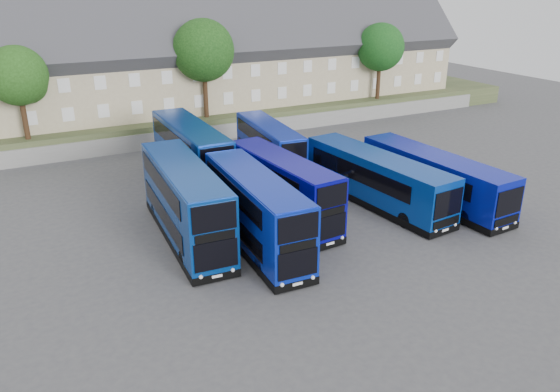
{
  "coord_description": "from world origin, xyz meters",
  "views": [
    {
      "loc": [
        -15.54,
        -23.92,
        14.48
      ],
      "look_at": [
        -1.42,
        3.39,
        2.2
      ],
      "focal_mm": 35.0,
      "sensor_mm": 36.0,
      "label": 1
    }
  ],
  "objects_px": {
    "dd_front_left": "(186,204)",
    "tree_west": "(19,78)",
    "dd_front_mid": "(256,213)",
    "tree_far": "(386,37)",
    "tree_east": "(381,49)",
    "coach_east_a": "(376,180)",
    "tree_mid": "(205,53)"
  },
  "relations": [
    {
      "from": "dd_front_left",
      "to": "tree_west",
      "type": "xyz_separation_m",
      "value": [
        -6.92,
        20.35,
        4.82
      ]
    },
    {
      "from": "dd_front_mid",
      "to": "tree_west",
      "type": "relative_size",
      "value": 1.43
    },
    {
      "from": "tree_far",
      "to": "tree_east",
      "type": "bearing_deg",
      "value": -130.6
    },
    {
      "from": "coach_east_a",
      "to": "dd_front_left",
      "type": "bearing_deg",
      "value": 172.01
    },
    {
      "from": "dd_front_left",
      "to": "tree_mid",
      "type": "distance_m",
      "value": 23.48
    },
    {
      "from": "tree_mid",
      "to": "tree_far",
      "type": "height_order",
      "value": "tree_mid"
    },
    {
      "from": "tree_west",
      "to": "dd_front_mid",
      "type": "bearing_deg",
      "value": -66.4
    },
    {
      "from": "coach_east_a",
      "to": "tree_mid",
      "type": "relative_size",
      "value": 1.39
    },
    {
      "from": "dd_front_left",
      "to": "coach_east_a",
      "type": "distance_m",
      "value": 13.34
    },
    {
      "from": "tree_mid",
      "to": "tree_east",
      "type": "height_order",
      "value": "tree_mid"
    },
    {
      "from": "dd_front_left",
      "to": "coach_east_a",
      "type": "xyz_separation_m",
      "value": [
        13.31,
        -0.62,
        -0.55
      ]
    },
    {
      "from": "coach_east_a",
      "to": "dd_front_mid",
      "type": "bearing_deg",
      "value": -172.92
    },
    {
      "from": "dd_front_left",
      "to": "tree_east",
      "type": "xyz_separation_m",
      "value": [
        29.08,
        20.35,
        5.16
      ]
    },
    {
      "from": "tree_east",
      "to": "tree_far",
      "type": "height_order",
      "value": "tree_far"
    },
    {
      "from": "tree_far",
      "to": "tree_west",
      "type": "bearing_deg",
      "value": -170.54
    },
    {
      "from": "dd_front_left",
      "to": "dd_front_mid",
      "type": "bearing_deg",
      "value": -38.24
    },
    {
      "from": "dd_front_mid",
      "to": "tree_far",
      "type": "distance_m",
      "value": 44.26
    },
    {
      "from": "tree_mid",
      "to": "tree_east",
      "type": "bearing_deg",
      "value": -1.43
    },
    {
      "from": "tree_west",
      "to": "tree_far",
      "type": "distance_m",
      "value": 42.58
    },
    {
      "from": "dd_front_mid",
      "to": "dd_front_left",
      "type": "bearing_deg",
      "value": 141.27
    },
    {
      "from": "tree_east",
      "to": "tree_far",
      "type": "distance_m",
      "value": 9.23
    },
    {
      "from": "dd_front_left",
      "to": "tree_far",
      "type": "xyz_separation_m",
      "value": [
        35.08,
        27.35,
        5.5
      ]
    },
    {
      "from": "tree_far",
      "to": "dd_front_left",
      "type": "bearing_deg",
      "value": -142.06
    },
    {
      "from": "dd_front_mid",
      "to": "tree_east",
      "type": "bearing_deg",
      "value": 44.63
    },
    {
      "from": "dd_front_mid",
      "to": "tree_far",
      "type": "relative_size",
      "value": 1.26
    },
    {
      "from": "tree_west",
      "to": "tree_mid",
      "type": "distance_m",
      "value": 16.04
    },
    {
      "from": "coach_east_a",
      "to": "tree_east",
      "type": "bearing_deg",
      "value": 47.74
    },
    {
      "from": "coach_east_a",
      "to": "tree_east",
      "type": "height_order",
      "value": "tree_east"
    },
    {
      "from": "tree_west",
      "to": "tree_far",
      "type": "bearing_deg",
      "value": 9.46
    },
    {
      "from": "tree_mid",
      "to": "tree_east",
      "type": "relative_size",
      "value": 1.12
    },
    {
      "from": "dd_front_mid",
      "to": "tree_west",
      "type": "bearing_deg",
      "value": 116.35
    },
    {
      "from": "coach_east_a",
      "to": "tree_far",
      "type": "relative_size",
      "value": 1.47
    }
  ]
}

